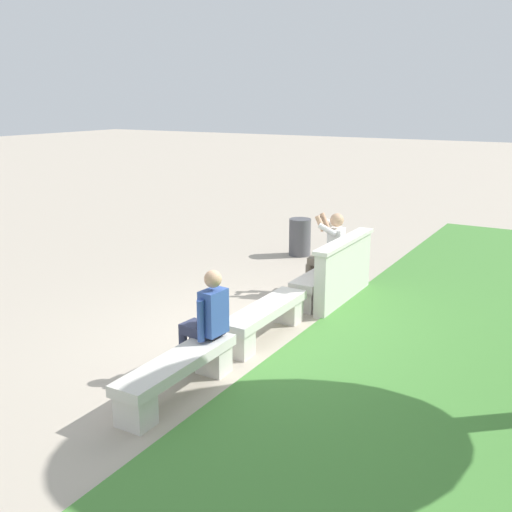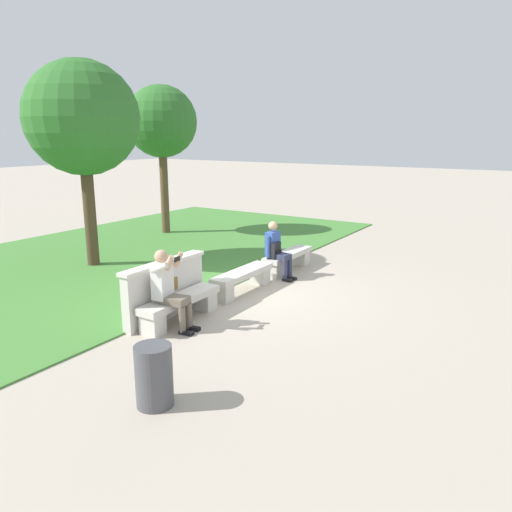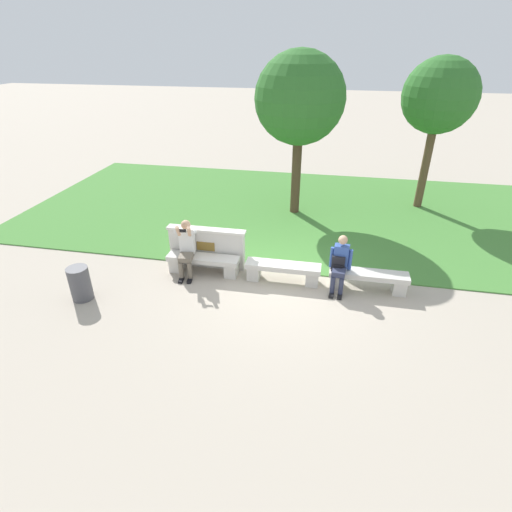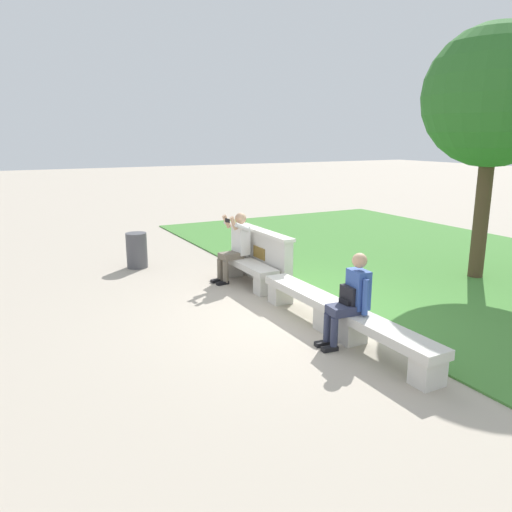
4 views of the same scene
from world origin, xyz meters
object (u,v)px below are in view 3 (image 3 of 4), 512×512
at_px(backpack, 338,263).
at_px(bench_near, 283,270).
at_px(person_distant, 340,262).
at_px(bench_main, 203,262).
at_px(person_photographer, 186,246).
at_px(trash_bin, 80,283).
at_px(bench_mid, 368,278).
at_px(tree_behind_wall, 300,99).
at_px(tree_left_background, 440,97).

bearing_deg(backpack, bench_near, 178.57).
bearing_deg(person_distant, bench_main, 178.80).
height_order(person_photographer, trash_bin, person_photographer).
relative_size(bench_mid, backpack, 4.00).
xyz_separation_m(backpack, trash_bin, (-5.35, -1.49, -0.25)).
distance_m(bench_main, trash_bin, 2.71).
distance_m(bench_near, backpack, 1.26).
bearing_deg(tree_behind_wall, tree_left_background, 17.63).
bearing_deg(person_distant, trash_bin, -164.90).
xyz_separation_m(backpack, tree_behind_wall, (-1.40, 4.25, 2.81)).
bearing_deg(bench_mid, tree_left_background, 70.94).
bearing_deg(backpack, person_photographer, -179.23).
distance_m(bench_main, bench_near, 1.90).
bearing_deg(trash_bin, tree_left_background, 41.45).
bearing_deg(bench_main, tree_left_background, 43.94).
relative_size(bench_main, bench_near, 1.00).
relative_size(tree_left_background, trash_bin, 6.08).
xyz_separation_m(backpack, tree_left_background, (2.58, 5.51, 2.81)).
relative_size(bench_mid, trash_bin, 2.28).
relative_size(bench_mid, person_photographer, 1.30).
relative_size(bench_mid, tree_left_background, 0.38).
distance_m(bench_main, tree_left_background, 8.50).
height_order(bench_main, tree_behind_wall, tree_behind_wall).
xyz_separation_m(person_photographer, tree_left_background, (6.04, 5.56, 2.70)).
height_order(bench_mid, tree_behind_wall, tree_behind_wall).
distance_m(bench_near, person_distant, 1.31).
distance_m(person_photographer, person_distant, 3.51).
bearing_deg(bench_mid, tree_behind_wall, 116.32).
xyz_separation_m(person_distant, backpack, (-0.04, 0.04, -0.05)).
bearing_deg(tree_left_background, bench_main, -136.06).
bearing_deg(person_photographer, tree_behind_wall, 64.31).
xyz_separation_m(bench_near, person_photographer, (-2.25, -0.08, 0.44)).
xyz_separation_m(bench_mid, backpack, (-0.69, -0.03, 0.33)).
bearing_deg(person_photographer, backpack, 0.77).
height_order(person_photographer, tree_left_background, tree_left_background).
height_order(bench_main, trash_bin, trash_bin).
height_order(person_distant, tree_behind_wall, tree_behind_wall).
bearing_deg(bench_main, person_photographer, -167.84).
xyz_separation_m(bench_main, tree_behind_wall, (1.71, 4.22, 3.14)).
bearing_deg(backpack, tree_behind_wall, 108.25).
distance_m(person_distant, tree_behind_wall, 5.30).
distance_m(bench_near, tree_behind_wall, 5.26).
distance_m(tree_behind_wall, trash_bin, 7.61).
bearing_deg(person_photographer, trash_bin, -142.53).
xyz_separation_m(bench_main, bench_mid, (3.79, 0.00, 0.00)).
bearing_deg(person_distant, bench_mid, 5.86).
bearing_deg(trash_bin, person_distant, 15.10).
relative_size(person_photographer, person_distant, 1.05).
bearing_deg(tree_behind_wall, bench_main, -112.05).
relative_size(tree_behind_wall, tree_left_background, 1.04).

